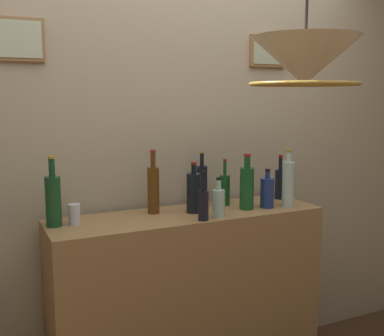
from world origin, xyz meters
The scene contains 15 objects.
panelled_rear_partition centered at (0.00, 1.10, 1.43)m, with size 3.56×0.15×2.70m.
bar_shelf_unit centered at (0.00, 0.82, 0.50)m, with size 1.47×0.41×1.01m, color #9E7547.
liquor_bottle_vodka centered at (0.33, 0.77, 1.13)m, with size 0.08×0.08×0.31m.
liquor_bottle_whiskey centered at (0.11, 0.68, 1.09)m, with size 0.06×0.06×0.21m.
liquor_bottle_scotch centered at (0.45, 0.75, 1.09)m, with size 0.08×0.08×0.22m.
liquor_bottle_rye centered at (-0.16, 0.90, 1.14)m, with size 0.06×0.06×0.34m.
liquor_bottle_sherry centered at (0.04, 0.82, 1.12)m, with size 0.08×0.08×0.27m.
liquor_bottle_gin centered at (0.65, 0.90, 1.11)m, with size 0.06×0.06×0.27m.
liquor_bottle_brandy centered at (0.01, 0.66, 1.09)m, with size 0.05×0.05×0.25m.
liquor_bottle_vermouth centered at (0.16, 0.98, 1.13)m, with size 0.06×0.06×0.31m.
liquor_bottle_port centered at (-0.68, 0.86, 1.14)m, with size 0.07×0.07×0.34m.
liquor_bottle_amaro centered at (0.27, 0.90, 1.10)m, with size 0.06×0.06×0.26m.
liquor_bottle_tequila centered at (0.57, 0.72, 1.14)m, with size 0.07×0.07×0.32m.
glass_tumbler_rocks centered at (-0.59, 0.85, 1.06)m, with size 0.06×0.06×0.10m.
pendant_lamp centered at (0.19, 0.12, 1.75)m, with size 0.43×0.43×0.57m.
Camera 1 is at (-1.02, -1.39, 1.63)m, focal length 44.05 mm.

